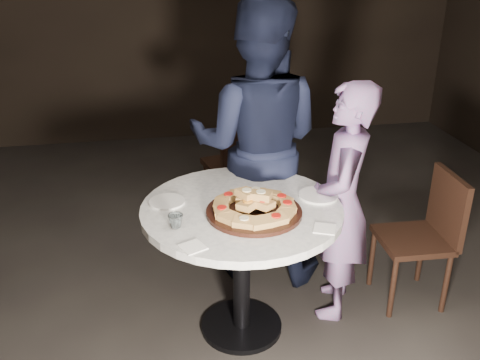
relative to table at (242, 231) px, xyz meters
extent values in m
plane|color=black|center=(0.02, -0.07, -0.65)|extent=(7.00, 7.00, 0.00)
cylinder|color=black|center=(0.00, 0.00, -0.64)|extent=(0.61, 0.61, 0.03)
cylinder|color=black|center=(0.00, 0.00, -0.25)|extent=(0.13, 0.13, 0.74)
cylinder|color=silver|center=(0.00, 0.00, 0.13)|extent=(1.39, 1.39, 0.04)
cylinder|color=black|center=(0.05, -0.10, 0.16)|extent=(0.55, 0.55, 0.02)
cube|color=#B48445|center=(0.21, -0.04, 0.19)|extent=(0.12, 0.13, 0.05)
cylinder|color=red|center=(0.21, -0.04, 0.21)|extent=(0.07, 0.07, 0.01)
cube|color=#B48445|center=(0.16, 0.03, 0.19)|extent=(0.13, 0.12, 0.05)
cube|color=#B48445|center=(0.09, 0.07, 0.19)|extent=(0.12, 0.11, 0.05)
cylinder|color=beige|center=(0.09, 0.07, 0.21)|extent=(0.06, 0.06, 0.01)
cube|color=#B48445|center=(0.01, 0.07, 0.19)|extent=(0.11, 0.09, 0.05)
cube|color=#B48445|center=(-0.06, 0.03, 0.19)|extent=(0.13, 0.13, 0.05)
cylinder|color=red|center=(-0.06, 0.03, 0.21)|extent=(0.07, 0.07, 0.01)
cube|color=#B48445|center=(-0.11, -0.03, 0.19)|extent=(0.10, 0.12, 0.05)
cube|color=#B48445|center=(-0.12, -0.12, 0.19)|extent=(0.09, 0.11, 0.05)
cylinder|color=red|center=(-0.12, -0.12, 0.21)|extent=(0.05, 0.05, 0.01)
cube|color=#B48445|center=(-0.09, -0.19, 0.19)|extent=(0.13, 0.13, 0.05)
cube|color=#B48445|center=(-0.03, -0.25, 0.19)|extent=(0.13, 0.12, 0.05)
cylinder|color=beige|center=(-0.03, -0.25, 0.21)|extent=(0.06, 0.06, 0.01)
cube|color=#B48445|center=(0.05, -0.27, 0.19)|extent=(0.12, 0.10, 0.05)
cube|color=#B48445|center=(0.12, -0.25, 0.19)|extent=(0.12, 0.11, 0.05)
cylinder|color=red|center=(0.12, -0.25, 0.21)|extent=(0.06, 0.06, 0.01)
cube|color=#B48445|center=(0.19, -0.19, 0.19)|extent=(0.13, 0.13, 0.05)
cube|color=#B48445|center=(0.22, -0.12, 0.19)|extent=(0.09, 0.11, 0.05)
cylinder|color=red|center=(0.22, -0.12, 0.21)|extent=(0.05, 0.05, 0.01)
cube|color=#B48445|center=(0.09, -0.06, 0.22)|extent=(0.13, 0.13, 0.04)
cylinder|color=#2D6B1E|center=(0.09, -0.06, 0.24)|extent=(0.07, 0.07, 0.01)
cube|color=#B48445|center=(0.01, -0.06, 0.22)|extent=(0.11, 0.13, 0.04)
cylinder|color=beige|center=(0.01, -0.06, 0.24)|extent=(0.06, 0.06, 0.01)
cube|color=#B48445|center=(0.01, -0.13, 0.22)|extent=(0.13, 0.13, 0.04)
cylinder|color=orange|center=(0.01, -0.13, 0.24)|extent=(0.07, 0.07, 0.01)
cube|color=#B48445|center=(0.08, -0.14, 0.22)|extent=(0.13, 0.13, 0.04)
cylinder|color=red|center=(0.08, -0.14, 0.24)|extent=(0.07, 0.07, 0.01)
cube|color=#B48445|center=(0.09, -0.06, 0.22)|extent=(0.12, 0.10, 0.04)
cylinder|color=#2D6B1E|center=(0.09, -0.06, 0.24)|extent=(0.06, 0.06, 0.01)
cube|color=#B48445|center=(0.01, -0.08, 0.26)|extent=(0.12, 0.13, 0.04)
cylinder|color=beige|center=(0.01, -0.08, 0.28)|extent=(0.06, 0.06, 0.01)
cube|color=#B48445|center=(0.08, -0.11, 0.26)|extent=(0.13, 0.12, 0.04)
cylinder|color=beige|center=(0.08, -0.11, 0.28)|extent=(0.06, 0.06, 0.01)
cylinder|color=white|center=(-0.39, 0.11, 0.15)|extent=(0.26, 0.26, 0.01)
cylinder|color=white|center=(0.43, 0.04, 0.16)|extent=(0.29, 0.29, 0.01)
imported|color=silver|center=(-0.36, -0.17, 0.18)|extent=(0.08, 0.08, 0.07)
cube|color=white|center=(-0.29, -0.37, 0.15)|extent=(0.14, 0.14, 0.01)
cube|color=white|center=(0.35, -0.31, 0.15)|extent=(0.14, 0.14, 0.01)
cube|color=black|center=(0.21, 1.23, -0.15)|extent=(0.56, 0.56, 0.04)
cube|color=black|center=(0.26, 1.00, 0.11)|extent=(0.47, 0.15, 0.51)
cylinder|color=black|center=(0.36, 1.47, -0.40)|extent=(0.05, 0.05, 0.51)
cylinder|color=black|center=(-0.03, 1.38, -0.40)|extent=(0.05, 0.05, 0.51)
cylinder|color=black|center=(0.45, 1.08, -0.40)|extent=(0.05, 0.05, 0.51)
cylinder|color=black|center=(0.06, 0.99, -0.40)|extent=(0.05, 0.05, 0.51)
cube|color=black|center=(1.07, 0.11, -0.23)|extent=(0.41, 0.41, 0.04)
cube|color=black|center=(1.27, 0.10, -0.02)|extent=(0.05, 0.39, 0.42)
cylinder|color=black|center=(0.91, 0.28, -0.44)|extent=(0.03, 0.03, 0.42)
cylinder|color=black|center=(0.90, -0.05, -0.44)|extent=(0.03, 0.03, 0.42)
cylinder|color=black|center=(1.25, 0.27, -0.44)|extent=(0.03, 0.03, 0.42)
cylinder|color=black|center=(1.24, -0.06, -0.44)|extent=(0.03, 0.03, 0.42)
imported|color=black|center=(0.21, 0.62, 0.26)|extent=(1.06, 0.93, 1.82)
imported|color=slate|center=(0.60, 0.11, 0.06)|extent=(0.51, 0.61, 1.42)
camera|label=1|loc=(-0.45, -2.47, 1.43)|focal=40.00mm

